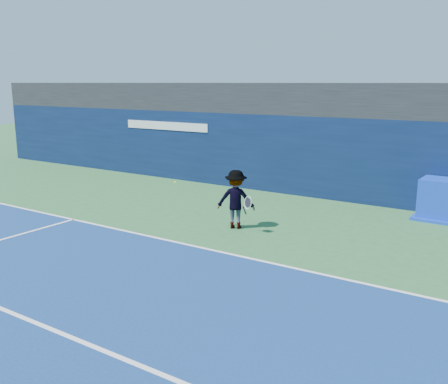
{
  "coord_description": "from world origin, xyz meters",
  "views": [
    {
      "loc": [
        7.26,
        -6.99,
        4.21
      ],
      "look_at": [
        -0.77,
        5.2,
        1.0
      ],
      "focal_mm": 40.0,
      "sensor_mm": 36.0,
      "label": 1
    }
  ],
  "objects": [
    {
      "name": "service_line",
      "position": [
        0.0,
        -2.0,
        0.01
      ],
      "size": [
        24.0,
        0.1,
        0.01
      ],
      "primitive_type": "cube",
      "color": "white",
      "rests_on": "ground"
    },
    {
      "name": "baseline",
      "position": [
        0.0,
        3.0,
        0.01
      ],
      "size": [
        24.0,
        0.1,
        0.01
      ],
      "primitive_type": "cube",
      "color": "white",
      "rests_on": "ground"
    },
    {
      "name": "tennis_player",
      "position": [
        -0.27,
        5.07,
        0.87
      ],
      "size": [
        1.39,
        1.03,
        1.73
      ],
      "color": "silver",
      "rests_on": "ground"
    },
    {
      "name": "stadium_band",
      "position": [
        0.0,
        11.5,
        3.6
      ],
      "size": [
        36.0,
        3.0,
        1.2
      ],
      "primitive_type": "cube",
      "color": "black",
      "rests_on": "back_wall_assembly"
    },
    {
      "name": "tennis_ball",
      "position": [
        -2.54,
        5.06,
        1.12
      ],
      "size": [
        0.07,
        0.07,
        0.07
      ],
      "color": "#CFF51B",
      "rests_on": "ground"
    },
    {
      "name": "back_wall_assembly",
      "position": [
        -0.0,
        10.5,
        1.5
      ],
      "size": [
        36.0,
        1.03,
        3.0
      ],
      "color": "#0A193A",
      "rests_on": "ground"
    },
    {
      "name": "ground",
      "position": [
        0.0,
        0.0,
        0.0
      ],
      "size": [
        80.0,
        80.0,
        0.0
      ],
      "primitive_type": "plane",
      "color": "#2D6634",
      "rests_on": "ground"
    },
    {
      "name": "equipment_cart",
      "position": [
        4.51,
        9.42,
        0.58
      ],
      "size": [
        1.37,
        1.37,
        1.28
      ],
      "color": "#0D30BB",
      "rests_on": "ground"
    }
  ]
}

